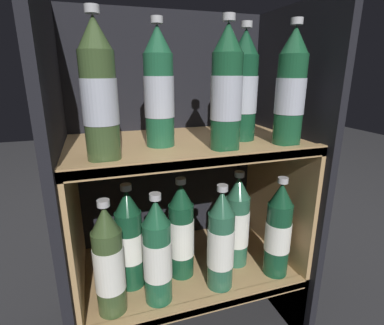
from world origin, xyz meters
name	(u,v)px	position (x,y,z in m)	size (l,w,h in m)	color
fridge_back_wall	(169,163)	(0.00, 0.35, 0.44)	(0.61, 0.02, 0.88)	black
fridge_side_left	(64,196)	(-0.30, 0.17, 0.44)	(0.02, 0.38, 0.88)	black
fridge_side_right	(283,170)	(0.30, 0.17, 0.44)	(0.02, 0.38, 0.88)	black
shelf_lower	(188,276)	(0.00, 0.16, 0.15)	(0.57, 0.34, 0.19)	tan
shelf_upper	(187,198)	(0.00, 0.16, 0.40)	(0.57, 0.34, 0.55)	tan
bottle_upper_front_0	(99,94)	(-0.20, 0.06, 0.67)	(0.07, 0.07, 0.27)	#384C28
bottle_upper_front_1	(226,92)	(0.06, 0.06, 0.67)	(0.07, 0.07, 0.27)	#194C2D
bottle_upper_front_2	(291,90)	(0.22, 0.06, 0.67)	(0.07, 0.07, 0.27)	#194C2D
bottle_upper_back_0	(159,91)	(-0.07, 0.14, 0.67)	(0.07, 0.07, 0.27)	#1E5638
bottle_upper_back_1	(244,89)	(0.14, 0.14, 0.67)	(0.07, 0.07, 0.27)	#144228
bottle_lower_front_0	(109,263)	(-0.21, 0.06, 0.31)	(0.07, 0.07, 0.27)	#384C28
bottle_lower_front_1	(157,254)	(-0.10, 0.06, 0.31)	(0.07, 0.07, 0.27)	#1E5638
bottle_lower_front_2	(221,242)	(0.06, 0.06, 0.31)	(0.07, 0.07, 0.27)	#285B42
bottle_lower_front_3	(278,231)	(0.22, 0.06, 0.31)	(0.07, 0.07, 0.27)	#144228
bottle_lower_back_0	(130,241)	(-0.16, 0.14, 0.31)	(0.07, 0.07, 0.27)	#144228
bottle_lower_back_1	(181,233)	(-0.02, 0.14, 0.31)	(0.07, 0.07, 0.27)	#144228
bottle_lower_back_2	(237,223)	(0.14, 0.14, 0.31)	(0.07, 0.07, 0.27)	#285B42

